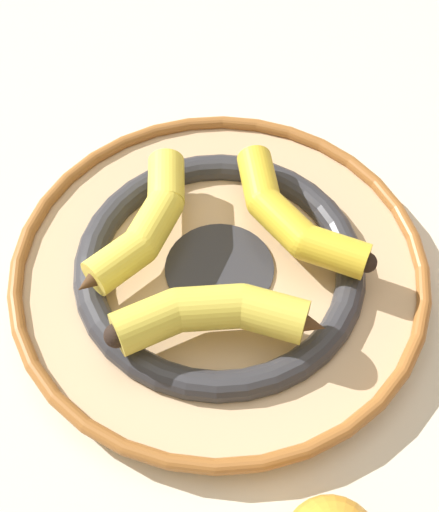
{
  "coord_description": "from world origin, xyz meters",
  "views": [
    {
      "loc": [
        -0.24,
        0.32,
        0.55
      ],
      "look_at": [
        -0.03,
        0.03,
        0.04
      ],
      "focal_mm": 50.0,
      "sensor_mm": 36.0,
      "label": 1
    }
  ],
  "objects_px": {
    "banana_a": "(215,314)",
    "banana_b": "(145,225)",
    "banana_c": "(289,215)",
    "decorative_bowl": "(220,270)"
  },
  "relations": [
    {
      "from": "banana_a",
      "to": "banana_b",
      "type": "bearing_deg",
      "value": -60.11
    },
    {
      "from": "decorative_bowl",
      "to": "banana_a",
      "type": "xyz_separation_m",
      "value": [
        -0.04,
        0.06,
        0.04
      ]
    },
    {
      "from": "decorative_bowl",
      "to": "banana_b",
      "type": "xyz_separation_m",
      "value": [
        0.07,
        0.02,
        0.04
      ]
    },
    {
      "from": "decorative_bowl",
      "to": "banana_c",
      "type": "bearing_deg",
      "value": -115.64
    },
    {
      "from": "banana_c",
      "to": "decorative_bowl",
      "type": "bearing_deg",
      "value": -97.93
    },
    {
      "from": "decorative_bowl",
      "to": "banana_a",
      "type": "relative_size",
      "value": 2.46
    },
    {
      "from": "banana_b",
      "to": "banana_c",
      "type": "height_order",
      "value": "banana_b"
    },
    {
      "from": "banana_a",
      "to": "banana_c",
      "type": "relative_size",
      "value": 0.88
    },
    {
      "from": "banana_a",
      "to": "banana_c",
      "type": "xyz_separation_m",
      "value": [
        0.01,
        -0.12,
        -0.0
      ]
    },
    {
      "from": "banana_b",
      "to": "banana_c",
      "type": "relative_size",
      "value": 0.97
    }
  ]
}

